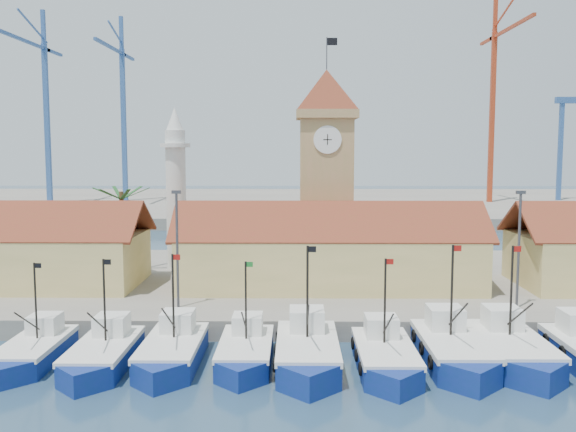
{
  "coord_description": "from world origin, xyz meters",
  "views": [
    {
      "loc": [
        -3.0,
        -36.3,
        13.67
      ],
      "look_at": [
        -3.6,
        18.0,
        7.95
      ],
      "focal_mm": 40.0,
      "sensor_mm": 36.0,
      "label": 1
    }
  ],
  "objects_px": {
    "boat_4": "(307,355)",
    "clock_tower": "(326,166)",
    "boat_0": "(33,353)",
    "minaret": "(176,188)"
  },
  "relations": [
    {
      "from": "boat_4",
      "to": "clock_tower",
      "type": "xyz_separation_m",
      "value": [
        2.21,
        23.38,
        11.13
      ]
    },
    {
      "from": "boat_0",
      "to": "clock_tower",
      "type": "height_order",
      "value": "clock_tower"
    },
    {
      "from": "clock_tower",
      "to": "minaret",
      "type": "xyz_separation_m",
      "value": [
        -15.0,
        2.0,
        -2.23
      ]
    },
    {
      "from": "boat_4",
      "to": "minaret",
      "type": "distance_m",
      "value": 29.79
    },
    {
      "from": "clock_tower",
      "to": "boat_4",
      "type": "bearing_deg",
      "value": -95.4
    },
    {
      "from": "clock_tower",
      "to": "boat_0",
      "type": "bearing_deg",
      "value": -130.84
    },
    {
      "from": "boat_0",
      "to": "boat_4",
      "type": "distance_m",
      "value": 17.52
    },
    {
      "from": "boat_0",
      "to": "boat_4",
      "type": "xyz_separation_m",
      "value": [
        17.51,
        -0.56,
        0.13
      ]
    },
    {
      "from": "boat_0",
      "to": "clock_tower",
      "type": "relative_size",
      "value": 0.39
    },
    {
      "from": "boat_4",
      "to": "clock_tower",
      "type": "height_order",
      "value": "clock_tower"
    }
  ]
}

